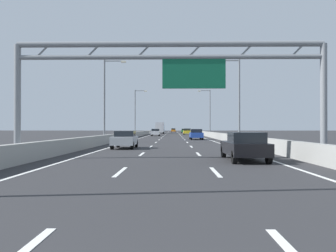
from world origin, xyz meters
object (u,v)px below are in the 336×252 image
at_px(silver_car, 125,139).
at_px(blue_car, 196,134).
at_px(streetlamp_left_far, 136,110).
at_px(black_car, 244,146).
at_px(streetlamp_right_far, 209,110).
at_px(streetlamp_right_mid, 237,95).
at_px(yellow_car, 187,132).
at_px(box_truck, 160,128).
at_px(streetlamp_left_mid, 106,95).
at_px(white_car, 156,132).
at_px(sign_gantry, 173,69).
at_px(green_car, 184,131).
at_px(orange_car, 173,130).

distance_m(silver_car, blue_car, 22.94).
xyz_separation_m(streetlamp_left_far, black_car, (11.31, -53.82, -4.66)).
bearing_deg(streetlamp_right_far, black_car, -93.85).
bearing_deg(streetlamp_right_mid, black_car, -99.38).
xyz_separation_m(yellow_car, box_truck, (-7.37, 16.02, 0.97)).
bearing_deg(streetlamp_left_mid, white_car, 83.45).
bearing_deg(white_car, box_truck, 90.37).
xyz_separation_m(streetlamp_right_mid, streetlamp_right_far, (0.00, 31.90, 0.00)).
height_order(streetlamp_left_mid, box_truck, streetlamp_left_mid).
relative_size(sign_gantry, streetlamp_right_far, 1.78).
distance_m(streetlamp_left_mid, streetlamp_right_mid, 14.93).
bearing_deg(streetlamp_left_far, blue_car, -63.01).
distance_m(white_car, green_car, 45.39).
xyz_separation_m(blue_car, yellow_car, (0.13, 36.53, 0.01)).
distance_m(streetlamp_left_far, blue_car, 24.54).
distance_m(orange_car, box_truck, 33.23).
bearing_deg(silver_car, box_truck, 90.01).
xyz_separation_m(streetlamp_left_far, white_car, (3.89, 1.96, -4.63)).
height_order(streetlamp_left_mid, yellow_car, streetlamp_left_mid).
xyz_separation_m(streetlamp_right_far, blue_car, (-4.00, -21.47, -4.62)).
distance_m(sign_gantry, white_car, 55.16).
distance_m(streetlamp_left_far, silver_car, 43.65).
relative_size(streetlamp_left_mid, silver_car, 2.32).
bearing_deg(box_truck, green_car, 64.50).
distance_m(streetlamp_right_mid, box_truck, 64.07).
relative_size(streetlamp_left_mid, streetlamp_right_mid, 1.00).
height_order(streetlamp_left_mid, green_car, streetlamp_left_mid).
xyz_separation_m(streetlamp_left_far, yellow_car, (11.07, 15.06, -4.61)).
bearing_deg(green_car, orange_car, 101.63).
xyz_separation_m(silver_car, blue_car, (7.23, 21.77, 0.04)).
relative_size(streetlamp_right_far, blue_car, 2.02).
height_order(sign_gantry, streetlamp_right_mid, streetlamp_right_mid).
xyz_separation_m(yellow_car, orange_car, (-3.44, 49.00, -0.02)).
bearing_deg(streetlamp_left_far, green_car, 76.55).
height_order(streetlamp_right_far, box_truck, streetlamp_right_far).
bearing_deg(box_truck, streetlamp_right_mid, -79.89).
relative_size(streetlamp_right_mid, white_car, 2.14).
bearing_deg(streetlamp_left_far, box_truck, 83.21).
bearing_deg(streetlamp_left_far, yellow_car, 53.68).
bearing_deg(blue_car, box_truck, 97.84).
bearing_deg(streetlamp_right_mid, streetlamp_left_far, 115.08).
bearing_deg(yellow_car, box_truck, 114.71).
relative_size(sign_gantry, yellow_car, 3.94).
relative_size(streetlamp_left_far, black_car, 2.05).
distance_m(blue_car, orange_car, 85.59).
relative_size(white_car, black_car, 0.96).
bearing_deg(box_truck, white_car, -89.63).
xyz_separation_m(silver_car, orange_car, (3.92, 107.30, 0.04)).
xyz_separation_m(streetlamp_left_mid, blue_car, (10.94, 10.43, -4.62)).
bearing_deg(orange_car, yellow_car, -85.98).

